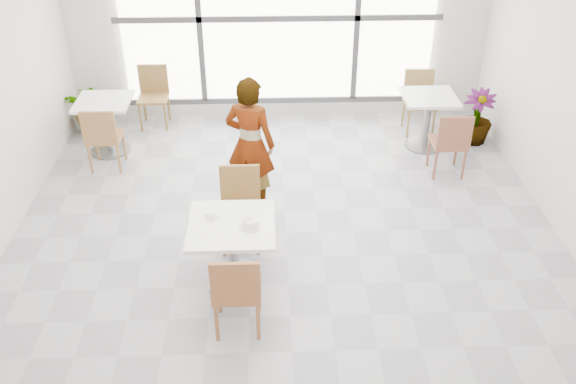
{
  "coord_description": "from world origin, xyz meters",
  "views": [
    {
      "loc": [
        -0.17,
        -5.06,
        4.02
      ],
      "look_at": [
        0.0,
        -0.3,
        1.0
      ],
      "focal_mm": 38.33,
      "sensor_mm": 36.0,
      "label": 1
    }
  ],
  "objects_px": {
    "coffee_cup": "(210,215)",
    "bg_chair_right_far": "(419,97)",
    "plant_right": "(477,117)",
    "bg_table_left": "(106,119)",
    "bg_table_right": "(427,114)",
    "bg_chair_right_near": "(451,141)",
    "bg_chair_left_far": "(154,92)",
    "oatmeal_bowl": "(251,222)",
    "chair_far": "(240,201)",
    "bg_chair_left_near": "(103,135)",
    "plant_left": "(91,106)",
    "main_table": "(233,243)",
    "chair_near": "(236,289)",
    "person": "(250,144)"
  },
  "relations": [
    {
      "from": "coffee_cup",
      "to": "bg_table_left",
      "type": "height_order",
      "value": "coffee_cup"
    },
    {
      "from": "chair_near",
      "to": "bg_chair_left_near",
      "type": "xyz_separation_m",
      "value": [
        -1.78,
        2.96,
        0.0
      ]
    },
    {
      "from": "bg_table_right",
      "to": "bg_chair_right_near",
      "type": "distance_m",
      "value": 0.81
    },
    {
      "from": "chair_near",
      "to": "bg_table_left",
      "type": "bearing_deg",
      "value": -61.89
    },
    {
      "from": "person",
      "to": "bg_chair_left_far",
      "type": "distance_m",
      "value": 2.67
    },
    {
      "from": "bg_chair_right_far",
      "to": "plant_right",
      "type": "height_order",
      "value": "bg_chair_right_far"
    },
    {
      "from": "chair_near",
      "to": "bg_chair_left_far",
      "type": "distance_m",
      "value": 4.53
    },
    {
      "from": "bg_chair_right_near",
      "to": "bg_table_left",
      "type": "bearing_deg",
      "value": -10.43
    },
    {
      "from": "chair_far",
      "to": "plant_right",
      "type": "xyz_separation_m",
      "value": [
        3.18,
        2.19,
        -0.12
      ]
    },
    {
      "from": "oatmeal_bowl",
      "to": "bg_table_left",
      "type": "distance_m",
      "value": 3.52
    },
    {
      "from": "chair_far",
      "to": "bg_table_left",
      "type": "xyz_separation_m",
      "value": [
        -1.84,
        2.09,
        -0.01
      ]
    },
    {
      "from": "bg_chair_left_far",
      "to": "plant_left",
      "type": "xyz_separation_m",
      "value": [
        -0.88,
        -0.19,
        -0.13
      ]
    },
    {
      "from": "oatmeal_bowl",
      "to": "bg_chair_right_near",
      "type": "xyz_separation_m",
      "value": [
        2.43,
        2.09,
        -0.29
      ]
    },
    {
      "from": "plant_left",
      "to": "main_table",
      "type": "bearing_deg",
      "value": -58.31
    },
    {
      "from": "chair_near",
      "to": "coffee_cup",
      "type": "xyz_separation_m",
      "value": [
        -0.26,
        0.72,
        0.28
      ]
    },
    {
      "from": "bg_chair_left_far",
      "to": "bg_chair_right_far",
      "type": "distance_m",
      "value": 3.81
    },
    {
      "from": "plant_left",
      "to": "person",
      "type": "bearing_deg",
      "value": -41.2
    },
    {
      "from": "oatmeal_bowl",
      "to": "bg_chair_right_far",
      "type": "height_order",
      "value": "bg_chair_right_far"
    },
    {
      "from": "chair_far",
      "to": "bg_chair_left_near",
      "type": "height_order",
      "value": "same"
    },
    {
      "from": "bg_chair_right_far",
      "to": "oatmeal_bowl",
      "type": "bearing_deg",
      "value": -124.11
    },
    {
      "from": "chair_near",
      "to": "bg_chair_right_near",
      "type": "xyz_separation_m",
      "value": [
        2.55,
        2.66,
        0.0
      ]
    },
    {
      "from": "coffee_cup",
      "to": "person",
      "type": "height_order",
      "value": "person"
    },
    {
      "from": "chair_near",
      "to": "person",
      "type": "relative_size",
      "value": 0.55
    },
    {
      "from": "chair_near",
      "to": "person",
      "type": "bearing_deg",
      "value": -92.55
    },
    {
      "from": "chair_near",
      "to": "chair_far",
      "type": "relative_size",
      "value": 1.0
    },
    {
      "from": "bg_table_left",
      "to": "bg_chair_right_far",
      "type": "xyz_separation_m",
      "value": [
        4.3,
        0.54,
        0.01
      ]
    },
    {
      "from": "chair_near",
      "to": "coffee_cup",
      "type": "bearing_deg",
      "value": -70.0
    },
    {
      "from": "chair_near",
      "to": "coffee_cup",
      "type": "relative_size",
      "value": 5.47
    },
    {
      "from": "person",
      "to": "plant_right",
      "type": "height_order",
      "value": "person"
    },
    {
      "from": "chair_far",
      "to": "bg_table_left",
      "type": "height_order",
      "value": "chair_far"
    },
    {
      "from": "bg_chair_left_near",
      "to": "main_table",
      "type": "bearing_deg",
      "value": 126.43
    },
    {
      "from": "oatmeal_bowl",
      "to": "person",
      "type": "xyz_separation_m",
      "value": [
        -0.03,
        1.53,
        -0.0
      ]
    },
    {
      "from": "bg_table_right",
      "to": "bg_chair_left_far",
      "type": "distance_m",
      "value": 3.89
    },
    {
      "from": "bg_chair_left_near",
      "to": "bg_chair_right_far",
      "type": "xyz_separation_m",
      "value": [
        4.23,
        1.05,
        0.0
      ]
    },
    {
      "from": "bg_chair_left_far",
      "to": "plant_right",
      "type": "distance_m",
      "value": 4.58
    },
    {
      "from": "bg_chair_left_near",
      "to": "coffee_cup",
      "type": "bearing_deg",
      "value": 124.22
    },
    {
      "from": "chair_far",
      "to": "coffee_cup",
      "type": "relative_size",
      "value": 5.47
    },
    {
      "from": "chair_far",
      "to": "bg_chair_right_near",
      "type": "xyz_separation_m",
      "value": [
        2.56,
        1.28,
        0.0
      ]
    },
    {
      "from": "bg_table_left",
      "to": "plant_right",
      "type": "xyz_separation_m",
      "value": [
        5.02,
        0.1,
        -0.11
      ]
    },
    {
      "from": "bg_chair_left_far",
      "to": "bg_chair_right_far",
      "type": "relative_size",
      "value": 1.0
    },
    {
      "from": "bg_table_left",
      "to": "plant_left",
      "type": "bearing_deg",
      "value": 119.41
    },
    {
      "from": "coffee_cup",
      "to": "bg_chair_right_far",
      "type": "bearing_deg",
      "value": 50.48
    },
    {
      "from": "plant_right",
      "to": "bg_table_left",
      "type": "bearing_deg",
      "value": -178.85
    },
    {
      "from": "person",
      "to": "bg_table_left",
      "type": "xyz_separation_m",
      "value": [
        -1.95,
        1.36,
        -0.31
      ]
    },
    {
      "from": "bg_table_left",
      "to": "bg_chair_left_near",
      "type": "distance_m",
      "value": 0.51
    },
    {
      "from": "oatmeal_bowl",
      "to": "bg_chair_left_far",
      "type": "relative_size",
      "value": 0.24
    },
    {
      "from": "main_table",
      "to": "chair_near",
      "type": "bearing_deg",
      "value": -84.71
    },
    {
      "from": "main_table",
      "to": "oatmeal_bowl",
      "type": "distance_m",
      "value": 0.33
    },
    {
      "from": "person",
      "to": "bg_table_left",
      "type": "height_order",
      "value": "person"
    },
    {
      "from": "bg_chair_right_near",
      "to": "plant_right",
      "type": "height_order",
      "value": "bg_chair_right_near"
    }
  ]
}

